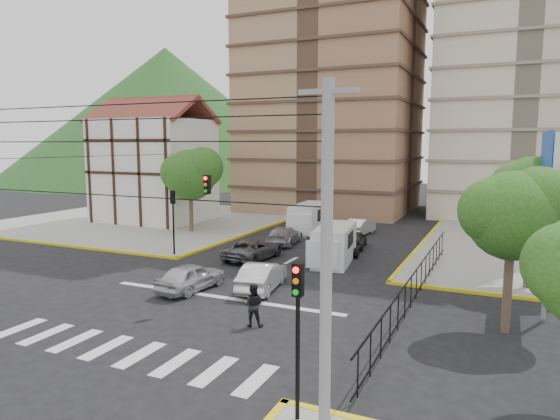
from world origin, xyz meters
The scene contains 24 objects.
ground centered at (0.00, 0.00, 0.00)m, with size 160.00×160.00×0.00m, color black.
sidewalk_nw centered at (-20.00, 20.00, 0.07)m, with size 26.00×26.00×0.15m, color gray.
crosswalk_stripes centered at (0.00, -6.00, 0.01)m, with size 12.00×2.40×0.01m, color silver.
stop_line centered at (0.00, 1.20, 0.01)m, with size 13.00×0.40×0.01m, color silver.
tudor_building centered at (-19.00, 20.00, 5.25)m, with size 10.80×8.05×12.23m.
distant_hill centered at (-55.00, 70.00, 14.00)m, with size 70.00×70.00×28.00m, color #1E4617.
park_fence centered at (9.00, 4.50, 0.00)m, with size 0.10×22.50×1.66m, color black, non-canonical shape.
billboard centered at (14.45, 6.00, 6.00)m, with size 0.36×6.20×8.10m.
tree_park_a centered at (13.08, 2.01, 5.01)m, with size 4.41×3.60×6.83m.
tree_park_c centered at (14.09, 9.01, 5.34)m, with size 4.65×3.80×7.25m.
tree_tudor centered at (-11.90, 16.01, 5.22)m, with size 5.39×4.40×7.43m.
traffic_light_se centered at (7.80, -7.80, 3.11)m, with size 0.28×0.22×4.40m.
traffic_light_nw centered at (-7.80, 7.80, 3.11)m, with size 0.28×0.22×4.40m.
traffic_light_hanging centered at (0.00, -2.04, 5.90)m, with size 18.00×9.12×0.92m.
utility_pole_se centered at (9.00, -9.00, 4.77)m, with size 1.40×0.28×9.00m.
van_right_lane centered at (2.78, 10.40, 1.17)m, with size 2.80×5.59×2.41m.
van_left_lane centered at (-2.66, 20.04, 1.22)m, with size 2.42×5.66×2.51m.
car_silver_front_left centered at (-2.14, 1.61, 0.73)m, with size 1.72×4.29×1.46m, color silver.
car_white_front_right centered at (1.22, 3.24, 0.75)m, with size 1.58×4.53×1.49m, color silver.
car_grey_mid_left centered at (-2.46, 9.35, 0.70)m, with size 2.33×5.05×1.40m, color #55565C.
car_silver_rear_left centered at (-2.60, 14.74, 0.69)m, with size 1.93×4.74×1.38m, color #A3A2A6.
car_darkgrey_mid_right centered at (2.69, 15.72, 0.65)m, with size 1.54×3.82×1.30m, color #242326.
car_white_rear_right centered at (1.60, 21.19, 0.70)m, with size 1.48×4.24×1.40m, color silver.
pedestrian_crosswalk centered at (3.23, -1.68, 0.92)m, with size 0.90×0.70×1.85m, color black.
Camera 1 is at (12.70, -19.74, 7.70)m, focal length 32.00 mm.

